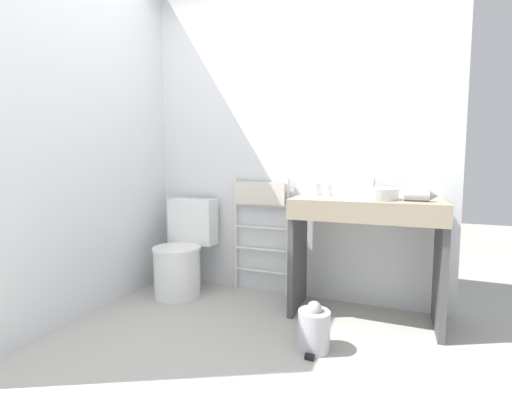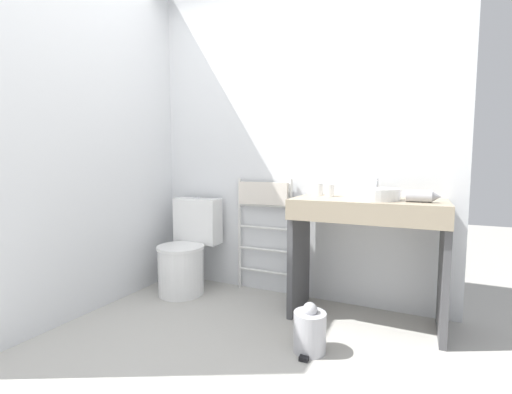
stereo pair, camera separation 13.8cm
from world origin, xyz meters
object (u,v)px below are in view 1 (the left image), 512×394
object	(u,v)px
towel_radiator	(260,210)
trash_bin	(314,329)
cup_near_wall	(316,189)
cup_near_edge	(327,190)
hair_dryer	(418,195)
toilet	(182,254)
sink_basin	(372,193)

from	to	relation	value
towel_radiator	trash_bin	world-z (taller)	towel_radiator
towel_radiator	cup_near_wall	xyz separation A→B (m)	(0.46, -0.02, 0.18)
cup_near_edge	cup_near_wall	bearing A→B (deg)	146.53
cup_near_wall	cup_near_edge	bearing A→B (deg)	-33.47
trash_bin	hair_dryer	bearing A→B (deg)	42.25
toilet	cup_near_edge	bearing A→B (deg)	7.54
trash_bin	cup_near_wall	bearing A→B (deg)	102.08
towel_radiator	cup_near_wall	world-z (taller)	towel_radiator
towel_radiator	sink_basin	distance (m)	0.92
hair_dryer	trash_bin	size ratio (longest dim) A/B	0.68
cup_near_wall	trash_bin	bearing A→B (deg)	-77.92
cup_near_wall	trash_bin	distance (m)	1.05
toilet	cup_near_wall	bearing A→B (deg)	11.69
cup_near_edge	trash_bin	distance (m)	0.99
cup_near_wall	toilet	bearing A→B (deg)	-168.31
toilet	towel_radiator	xyz separation A→B (m)	(0.60, 0.24, 0.38)
hair_dryer	towel_radiator	bearing A→B (deg)	168.33
cup_near_edge	hair_dryer	size ratio (longest dim) A/B	0.45
toilet	sink_basin	size ratio (longest dim) A/B	2.33
sink_basin	cup_near_wall	size ratio (longest dim) A/B	3.81
hair_dryer	toilet	bearing A→B (deg)	-179.83
toilet	cup_near_wall	size ratio (longest dim) A/B	8.87
towel_radiator	hair_dryer	world-z (taller)	towel_radiator
towel_radiator	toilet	bearing A→B (deg)	-157.88
towel_radiator	cup_near_wall	distance (m)	0.50
towel_radiator	cup_near_edge	xyz separation A→B (m)	(0.56, -0.09, 0.18)
cup_near_wall	towel_radiator	bearing A→B (deg)	177.05
towel_radiator	hair_dryer	bearing A→B (deg)	-11.67
toilet	cup_near_edge	distance (m)	1.30
trash_bin	towel_radiator	bearing A→B (deg)	130.08
cup_near_wall	hair_dryer	distance (m)	0.73
cup_near_wall	hair_dryer	size ratio (longest dim) A/B	0.45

